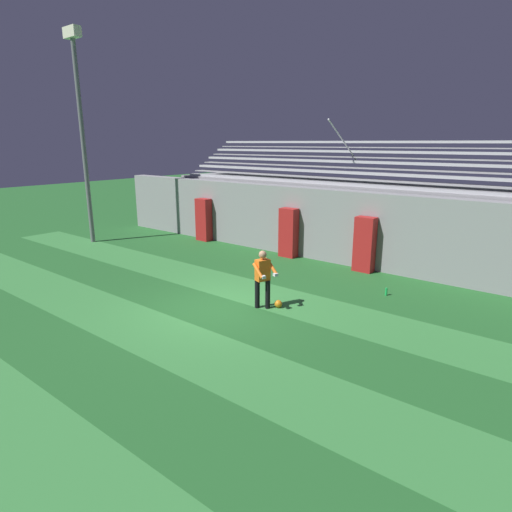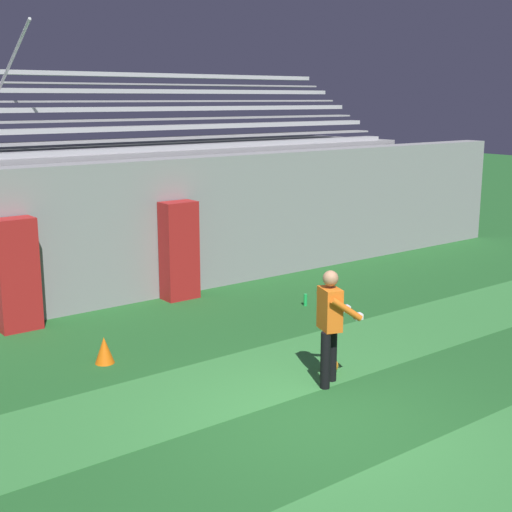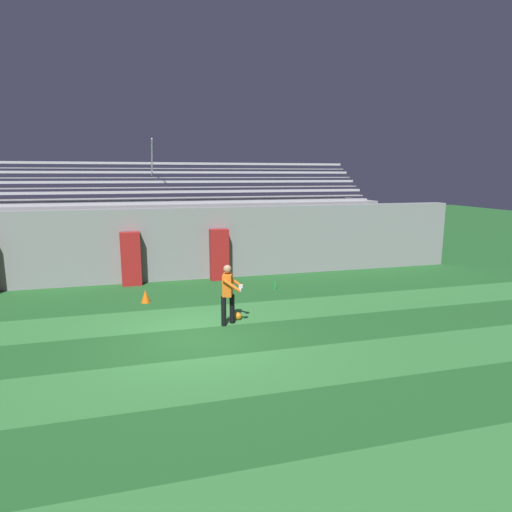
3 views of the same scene
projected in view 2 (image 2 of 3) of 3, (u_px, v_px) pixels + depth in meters
ground_plane at (317, 423)px, 8.95m from camera, size 80.00×80.00×0.00m
turf_stripe_mid at (458, 497)px, 7.28m from camera, size 28.00×1.92×0.01m
turf_stripe_far at (237, 381)px, 10.26m from camera, size 28.00×1.92×0.01m
back_wall at (90, 236)px, 13.68m from camera, size 24.00×0.60×2.80m
padding_pillar_gate_left at (17, 275)px, 12.37m from camera, size 0.71×0.44×1.99m
padding_pillar_gate_right at (179, 251)px, 14.32m from camera, size 0.71×0.44×1.99m
bleacher_stand at (44, 215)px, 15.48m from camera, size 18.00×4.05×5.43m
goalkeeper at (331, 320)px, 9.97m from camera, size 0.68×0.70×1.67m
soccer_ball at (331, 366)px, 10.58m from camera, size 0.22×0.22×0.22m
traffic_cone at (104, 350)px, 10.93m from camera, size 0.30×0.30×0.42m
water_bottle at (305, 300)px, 13.98m from camera, size 0.07×0.07×0.24m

